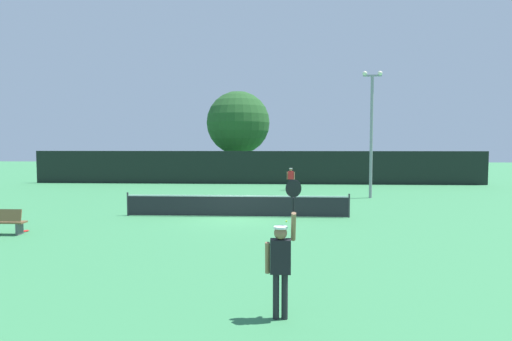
{
  "coord_description": "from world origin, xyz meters",
  "views": [
    {
      "loc": [
        1.88,
        -18.65,
        3.24
      ],
      "look_at": [
        0.58,
        5.38,
        1.76
      ],
      "focal_mm": 29.36,
      "sensor_mm": 36.0,
      "label": 1
    }
  ],
  "objects_px": {
    "spare_racket": "(24,231)",
    "player_serving": "(281,257)",
    "large_tree": "(238,123)",
    "parked_car_near": "(321,169)",
    "player_receiving": "(291,177)",
    "light_pole": "(372,126)",
    "tennis_ball": "(286,221)"
  },
  "relations": [
    {
      "from": "player_receiving",
      "to": "tennis_ball",
      "type": "height_order",
      "value": "player_receiving"
    },
    {
      "from": "large_tree",
      "to": "parked_car_near",
      "type": "relative_size",
      "value": 1.87
    },
    {
      "from": "tennis_ball",
      "to": "parked_car_near",
      "type": "bearing_deg",
      "value": 81.21
    },
    {
      "from": "tennis_ball",
      "to": "light_pole",
      "type": "height_order",
      "value": "light_pole"
    },
    {
      "from": "light_pole",
      "to": "large_tree",
      "type": "distance_m",
      "value": 16.36
    },
    {
      "from": "player_serving",
      "to": "parked_car_near",
      "type": "xyz_separation_m",
      "value": [
        4.29,
        35.69,
        -0.38
      ]
    },
    {
      "from": "player_receiving",
      "to": "spare_racket",
      "type": "height_order",
      "value": "player_receiving"
    },
    {
      "from": "light_pole",
      "to": "large_tree",
      "type": "relative_size",
      "value": 0.93
    },
    {
      "from": "tennis_ball",
      "to": "player_serving",
      "type": "bearing_deg",
      "value": -91.65
    },
    {
      "from": "spare_racket",
      "to": "light_pole",
      "type": "bearing_deg",
      "value": 35.52
    },
    {
      "from": "player_receiving",
      "to": "large_tree",
      "type": "height_order",
      "value": "large_tree"
    },
    {
      "from": "player_receiving",
      "to": "light_pole",
      "type": "bearing_deg",
      "value": 138.87
    },
    {
      "from": "player_receiving",
      "to": "tennis_ball",
      "type": "distance_m",
      "value": 12.46
    },
    {
      "from": "tennis_ball",
      "to": "parked_car_near",
      "type": "distance_m",
      "value": 26.22
    },
    {
      "from": "player_serving",
      "to": "large_tree",
      "type": "bearing_deg",
      "value": 96.96
    },
    {
      "from": "spare_racket",
      "to": "light_pole",
      "type": "height_order",
      "value": "light_pole"
    },
    {
      "from": "player_serving",
      "to": "light_pole",
      "type": "xyz_separation_m",
      "value": [
        5.55,
        18.07,
        3.23
      ]
    },
    {
      "from": "light_pole",
      "to": "tennis_ball",
      "type": "bearing_deg",
      "value": -122.46
    },
    {
      "from": "player_receiving",
      "to": "parked_car_near",
      "type": "bearing_deg",
      "value": -104.43
    },
    {
      "from": "light_pole",
      "to": "large_tree",
      "type": "xyz_separation_m",
      "value": [
        -9.39,
        13.37,
        0.88
      ]
    },
    {
      "from": "spare_racket",
      "to": "player_serving",
      "type": "bearing_deg",
      "value": -37.44
    },
    {
      "from": "player_receiving",
      "to": "large_tree",
      "type": "bearing_deg",
      "value": -63.24
    },
    {
      "from": "player_receiving",
      "to": "tennis_ball",
      "type": "xyz_separation_m",
      "value": [
        -0.54,
        -12.42,
        -0.92
      ]
    },
    {
      "from": "player_serving",
      "to": "tennis_ball",
      "type": "distance_m",
      "value": 9.86
    },
    {
      "from": "light_pole",
      "to": "player_receiving",
      "type": "bearing_deg",
      "value": 138.87
    },
    {
      "from": "spare_racket",
      "to": "large_tree",
      "type": "height_order",
      "value": "large_tree"
    },
    {
      "from": "spare_racket",
      "to": "large_tree",
      "type": "relative_size",
      "value": 0.06
    },
    {
      "from": "light_pole",
      "to": "parked_car_near",
      "type": "xyz_separation_m",
      "value": [
        -1.26,
        17.61,
        -3.61
      ]
    },
    {
      "from": "player_serving",
      "to": "tennis_ball",
      "type": "bearing_deg",
      "value": 88.35
    },
    {
      "from": "light_pole",
      "to": "parked_car_near",
      "type": "bearing_deg",
      "value": 94.11
    },
    {
      "from": "tennis_ball",
      "to": "parked_car_near",
      "type": "relative_size",
      "value": 0.02
    },
    {
      "from": "player_receiving",
      "to": "spare_racket",
      "type": "relative_size",
      "value": 3.03
    }
  ]
}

